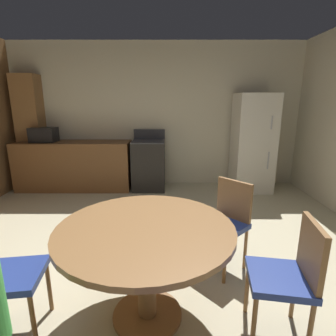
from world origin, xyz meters
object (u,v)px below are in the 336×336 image
at_px(dining_table, 146,246).
at_px(chair_west, 0,270).
at_px(oven_range, 149,165).
at_px(chair_northeast, 226,219).
at_px(chair_east, 290,272).
at_px(microwave, 44,135).
at_px(refrigerator, 253,143).

relative_size(dining_table, chair_west, 1.45).
bearing_deg(dining_table, oven_range, 93.73).
bearing_deg(chair_northeast, chair_east, 64.13).
relative_size(microwave, chair_east, 0.51).
xyz_separation_m(oven_range, chair_east, (1.18, -3.26, 0.03)).
height_order(chair_east, chair_northeast, same).
relative_size(refrigerator, chair_east, 2.02).
xyz_separation_m(chair_west, chair_northeast, (1.71, 0.80, 0.00)).
height_order(oven_range, chair_northeast, oven_range).
height_order(microwave, chair_east, microwave).
distance_m(microwave, chair_east, 4.52).
xyz_separation_m(oven_range, microwave, (-1.92, -0.00, 0.56)).
bearing_deg(dining_table, chair_northeast, 42.51).
height_order(refrigerator, chair_northeast, refrigerator).
distance_m(oven_range, chair_west, 3.33).
bearing_deg(chair_northeast, oven_range, -111.53).
bearing_deg(dining_table, microwave, 124.36).
distance_m(dining_table, chair_northeast, 1.00).
xyz_separation_m(dining_table, chair_northeast, (0.73, 0.67, -0.11)).
bearing_deg(chair_northeast, chair_west, -17.34).
xyz_separation_m(refrigerator, chair_east, (-0.73, -3.21, -0.38)).
height_order(microwave, chair_west, microwave).
bearing_deg(chair_east, chair_northeast, -64.13).
xyz_separation_m(chair_west, chair_east, (1.96, -0.02, 0.00)).
height_order(refrigerator, chair_east, refrigerator).
bearing_deg(refrigerator, chair_east, -102.81).
bearing_deg(chair_northeast, microwave, -82.96).
relative_size(oven_range, refrigerator, 0.62).
distance_m(microwave, chair_west, 3.47).
bearing_deg(oven_range, chair_east, -70.10).
bearing_deg(chair_east, oven_range, -60.88).
xyz_separation_m(dining_table, chair_west, (-0.98, -0.14, -0.11)).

